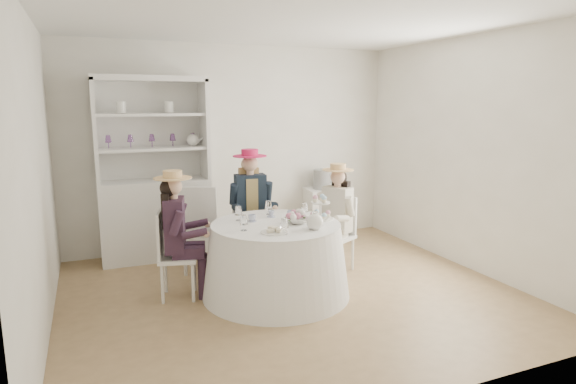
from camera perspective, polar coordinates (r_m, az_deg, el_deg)
name	(u,v)px	position (r m, az deg, el deg)	size (l,w,h in m)	color
ground	(292,293)	(5.08, 0.44, -11.92)	(4.50, 4.50, 0.00)	olive
ceiling	(292,20)	(4.76, 0.49, 19.72)	(4.50, 4.50, 0.00)	white
wall_back	(234,147)	(6.61, -6.38, 5.33)	(4.50, 4.50, 0.00)	silver
wall_front	(421,202)	(3.02, 15.52, -1.10)	(4.50, 4.50, 0.00)	silver
wall_left	(35,177)	(4.38, -27.76, 1.58)	(4.50, 4.50, 0.00)	silver
wall_right	(470,154)	(5.98, 20.78, 4.18)	(4.50, 4.50, 0.00)	silver
tea_table	(276,259)	(4.94, -1.44, -7.98)	(1.50, 1.50, 0.75)	white
hutch	(155,195)	(6.24, -15.51, -0.38)	(1.48, 0.88, 2.26)	silver
side_table	(322,213)	(6.98, 4.09, -2.55)	(0.47, 0.47, 0.73)	silver
hatbox	(323,179)	(6.89, 4.15, 1.52)	(0.27, 0.27, 0.27)	black
guest_left	(177,227)	(4.89, -13.00, -4.07)	(0.52, 0.49, 1.30)	silver
guest_mid	(251,200)	(5.74, -4.43, -1.01)	(0.52, 0.54, 1.40)	silver
guest_right	(336,211)	(5.55, 5.72, -2.30)	(0.54, 0.49, 1.26)	silver
spare_chair	(201,226)	(5.59, -10.32, -4.03)	(0.55, 0.55, 1.03)	silver
teacup_a	(252,219)	(4.91, -4.29, -3.16)	(0.08, 0.08, 0.06)	white
teacup_b	(271,214)	(5.09, -1.99, -2.66)	(0.06, 0.06, 0.06)	white
teacup_c	(291,215)	(5.05, 0.39, -2.71)	(0.09, 0.09, 0.07)	white
flower_bowl	(298,221)	(4.82, 1.15, -3.44)	(0.22, 0.22, 0.06)	white
flower_arrangement	(296,215)	(4.83, 0.95, -2.70)	(0.18, 0.18, 0.07)	#D26990
table_teapot	(315,222)	(4.60, 3.22, -3.55)	(0.23, 0.16, 0.17)	white
sandwich_plate	(274,231)	(4.49, -1.65, -4.67)	(0.25, 0.25, 0.06)	white
cupcake_stand	(320,211)	(5.00, 3.86, -2.21)	(0.26, 0.26, 0.25)	white
stemware_set	(276,216)	(4.82, -1.46, -2.88)	(0.84, 0.87, 0.15)	white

